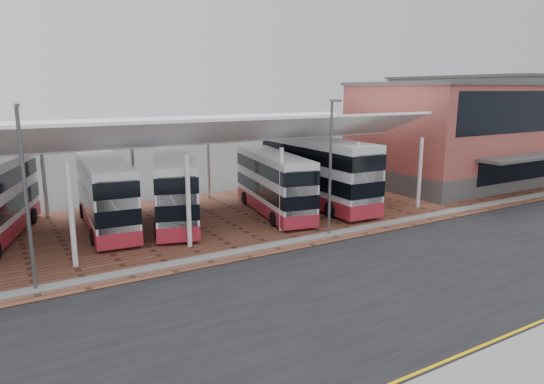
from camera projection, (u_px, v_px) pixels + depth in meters
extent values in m
plane|color=#454743|center=(376.00, 275.00, 22.89)|extent=(140.00, 140.00, 0.00)
cube|color=black|center=(392.00, 282.00, 22.05)|extent=(120.00, 14.00, 0.02)
cube|color=brown|center=(272.00, 211.00, 34.79)|extent=(72.00, 16.00, 0.06)
cube|color=gray|center=(302.00, 240.00, 28.07)|extent=(120.00, 0.80, 0.14)
cube|color=#F3B500|center=(515.00, 339.00, 17.01)|extent=(120.00, 0.12, 0.01)
cube|color=#F3B500|center=(507.00, 335.00, 17.26)|extent=(120.00, 0.12, 0.01)
cylinder|color=white|center=(71.00, 216.00, 23.44)|extent=(0.26, 0.26, 5.20)
cylinder|color=white|center=(45.00, 185.00, 32.73)|extent=(0.26, 0.26, 4.60)
cylinder|color=white|center=(188.00, 202.00, 26.46)|extent=(0.26, 0.26, 5.20)
cylinder|color=white|center=(134.00, 177.00, 35.75)|extent=(0.26, 0.26, 4.60)
cylinder|color=white|center=(281.00, 190.00, 29.48)|extent=(0.26, 0.26, 5.20)
cylinder|color=white|center=(208.00, 170.00, 38.77)|extent=(0.26, 0.26, 4.60)
cylinder|color=white|center=(357.00, 181.00, 32.50)|extent=(0.26, 0.26, 5.20)
cylinder|color=white|center=(273.00, 164.00, 41.79)|extent=(0.26, 0.26, 4.60)
cylinder|color=white|center=(420.00, 173.00, 35.52)|extent=(0.26, 0.26, 5.20)
cylinder|color=white|center=(328.00, 159.00, 44.81)|extent=(0.26, 0.26, 4.60)
cube|color=white|center=(172.00, 134.00, 27.58)|extent=(37.00, 4.95, 1.95)
cube|color=white|center=(143.00, 131.00, 32.32)|extent=(37.00, 7.12, 1.43)
cube|color=#524F4D|center=(455.00, 172.00, 46.02)|extent=(18.00, 12.00, 1.80)
cube|color=#AF5249|center=(459.00, 125.00, 45.09)|extent=(18.00, 12.00, 7.20)
cube|color=black|center=(521.00, 112.00, 39.85)|extent=(16.00, 0.25, 3.40)
cube|color=black|center=(515.00, 168.00, 40.82)|extent=(10.00, 0.25, 2.20)
cube|color=#524F4D|center=(529.00, 157.00, 39.67)|extent=(11.00, 2.40, 0.25)
cube|color=#524F4D|center=(462.00, 84.00, 44.32)|extent=(18.40, 12.40, 0.30)
cube|color=slate|center=(519.00, 116.00, 66.14)|extent=(30.00, 20.00, 10.00)
cube|color=#524F4D|center=(523.00, 78.00, 65.08)|extent=(30.50, 20.50, 0.30)
cylinder|color=#525459|center=(27.00, 202.00, 20.30)|extent=(0.16, 0.16, 8.00)
cube|color=#525459|center=(17.00, 105.00, 19.21)|extent=(0.15, 0.90, 0.15)
cylinder|color=#525459|center=(330.00, 170.00, 28.35)|extent=(0.16, 0.16, 8.00)
cube|color=#525459|center=(335.00, 101.00, 27.27)|extent=(0.15, 0.90, 0.15)
cylinder|color=black|center=(33.00, 216.00, 31.45)|extent=(0.60, 1.05, 1.01)
cube|color=white|center=(105.00, 192.00, 30.14)|extent=(3.28, 10.60, 4.08)
cube|color=#AF2334|center=(107.00, 218.00, 30.49)|extent=(3.32, 10.64, 0.85)
cube|color=black|center=(106.00, 199.00, 30.23)|extent=(3.32, 10.64, 0.90)
cube|color=black|center=(104.00, 175.00, 29.92)|extent=(3.32, 10.64, 0.90)
cube|color=black|center=(118.00, 212.00, 25.61)|extent=(2.13, 0.28, 3.41)
cylinder|color=black|center=(93.00, 237.00, 27.07)|extent=(0.35, 0.97, 0.95)
cylinder|color=black|center=(136.00, 232.00, 28.09)|extent=(0.35, 0.97, 0.95)
cylinder|color=black|center=(82.00, 211.00, 32.95)|extent=(0.35, 0.97, 0.95)
cylinder|color=black|center=(118.00, 207.00, 33.96)|extent=(0.35, 0.97, 0.95)
cube|color=white|center=(174.00, 187.00, 31.58)|extent=(5.48, 10.76, 4.11)
cube|color=#AF2334|center=(175.00, 212.00, 31.93)|extent=(5.53, 10.80, 0.86)
cube|color=black|center=(174.00, 194.00, 31.67)|extent=(5.53, 10.80, 0.91)
cube|color=black|center=(173.00, 171.00, 31.35)|extent=(5.53, 10.80, 0.91)
cube|color=black|center=(177.00, 207.00, 26.63)|extent=(2.08, 0.75, 3.45)
cylinder|color=black|center=(157.00, 230.00, 28.48)|extent=(0.55, 0.99, 0.96)
cylinder|color=black|center=(198.00, 227.00, 29.02)|extent=(0.55, 0.99, 0.96)
cylinder|color=black|center=(156.00, 204.00, 34.89)|extent=(0.55, 0.99, 0.96)
cylinder|color=black|center=(190.00, 202.00, 35.43)|extent=(0.55, 0.99, 0.96)
cube|color=white|center=(273.00, 182.00, 33.91)|extent=(4.26, 10.44, 3.98)
cube|color=#AF2334|center=(273.00, 204.00, 34.25)|extent=(4.31, 10.48, 0.83)
cube|color=black|center=(273.00, 188.00, 34.00)|extent=(4.31, 10.48, 0.88)
cube|color=black|center=(273.00, 167.00, 33.69)|extent=(4.31, 10.48, 0.88)
cube|color=black|center=(302.00, 198.00, 29.28)|extent=(2.06, 0.50, 3.33)
cylinder|color=black|center=(274.00, 219.00, 30.89)|extent=(0.44, 0.96, 0.93)
cylinder|color=black|center=(307.00, 216.00, 31.66)|extent=(0.44, 0.96, 0.93)
cylinder|color=black|center=(245.00, 198.00, 36.90)|extent=(0.44, 0.96, 0.93)
cylinder|color=black|center=(273.00, 196.00, 37.66)|extent=(0.44, 0.96, 0.93)
cube|color=white|center=(316.00, 170.00, 36.40)|extent=(3.26, 12.19, 4.72)
cube|color=#AF2334|center=(316.00, 195.00, 36.80)|extent=(3.31, 12.24, 0.99)
cube|color=black|center=(316.00, 176.00, 36.50)|extent=(3.31, 12.24, 1.04)
cube|color=black|center=(317.00, 153.00, 36.14)|extent=(3.31, 12.24, 1.04)
cube|color=black|center=(368.00, 185.00, 31.28)|extent=(2.47, 0.22, 3.95)
cylinder|color=black|center=(331.00, 210.00, 32.87)|extent=(0.35, 1.11, 1.10)
cylinder|color=black|center=(362.00, 205.00, 34.15)|extent=(0.35, 1.11, 1.10)
cylinder|color=black|center=(275.00, 190.00, 39.52)|extent=(0.35, 1.11, 1.10)
cylinder|color=black|center=(304.00, 186.00, 40.80)|extent=(0.35, 1.11, 1.10)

